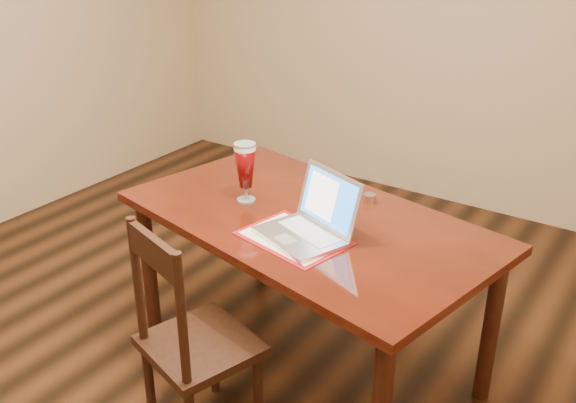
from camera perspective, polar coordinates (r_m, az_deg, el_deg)
The scene contains 3 objects.
ground at distance 3.30m, azimuth -6.80°, elevation -14.04°, with size 5.00×5.00×0.00m, color black.
dining_table at distance 2.92m, azimuth 1.56°, elevation -2.87°, with size 1.83×1.26×1.07m.
dining_chair at distance 2.66m, azimuth -8.52°, elevation -12.25°, with size 0.52×0.51×1.00m.
Camera 1 is at (1.75, -1.89, 2.06)m, focal length 40.00 mm.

